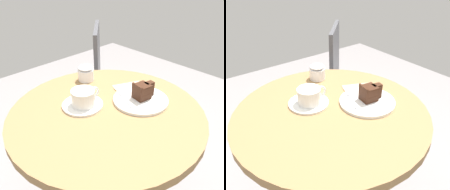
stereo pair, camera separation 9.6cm
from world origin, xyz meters
The scene contains 10 objects.
cafe_table centered at (0.00, 0.00, 0.63)m, with size 0.77×0.77×0.76m.
saucer centered at (-0.05, 0.09, 0.76)m, with size 0.17×0.17×0.01m.
coffee_cup centered at (-0.04, 0.09, 0.80)m, with size 0.13×0.10×0.07m.
teaspoon centered at (-0.02, 0.06, 0.77)m, with size 0.04×0.09×0.00m.
cake_plate centered at (0.15, -0.05, 0.77)m, with size 0.23×0.23×0.01m.
cake_slice centered at (0.16, -0.05, 0.80)m, with size 0.09×0.07×0.07m.
fork centered at (0.11, 0.01, 0.77)m, with size 0.07×0.12×0.00m.
napkin centered at (0.19, 0.03, 0.76)m, with size 0.19×0.19×0.00m.
cafe_chair centered at (0.37, 0.61, 0.53)m, with size 0.54×0.54×0.90m.
sugar_pot centered at (0.11, 0.26, 0.80)m, with size 0.08×0.08×0.08m.
Camera 1 is at (-0.53, -0.57, 1.29)m, focal length 38.00 mm.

